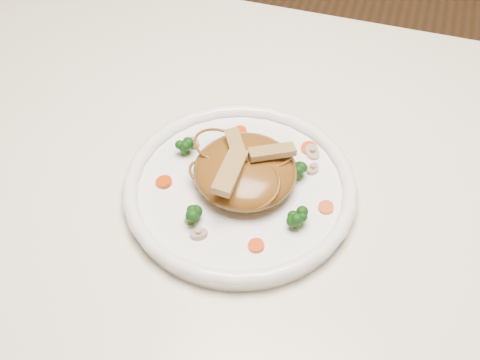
# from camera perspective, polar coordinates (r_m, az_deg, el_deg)

# --- Properties ---
(table) EXTENTS (1.20, 0.80, 0.75)m
(table) POSITION_cam_1_polar(r_m,az_deg,el_deg) (0.93, 2.89, -3.67)
(table) COLOR #EEE7CA
(table) RESTS_ON ground
(plate) EXTENTS (0.40, 0.40, 0.02)m
(plate) POSITION_cam_1_polar(r_m,az_deg,el_deg) (0.82, -0.00, -1.01)
(plate) COLOR white
(plate) RESTS_ON table
(noodle_mound) EXTENTS (0.17, 0.17, 0.04)m
(noodle_mound) POSITION_cam_1_polar(r_m,az_deg,el_deg) (0.80, 0.49, 0.88)
(noodle_mound) COLOR brown
(noodle_mound) RESTS_ON plate
(chicken_a) EXTENTS (0.06, 0.05, 0.01)m
(chicken_a) POSITION_cam_1_polar(r_m,az_deg,el_deg) (0.79, 2.96, 2.61)
(chicken_a) COLOR tan
(chicken_a) RESTS_ON noodle_mound
(chicken_b) EXTENTS (0.04, 0.06, 0.01)m
(chicken_b) POSITION_cam_1_polar(r_m,az_deg,el_deg) (0.80, -0.39, 3.26)
(chicken_b) COLOR tan
(chicken_b) RESTS_ON noodle_mound
(chicken_c) EXTENTS (0.03, 0.08, 0.01)m
(chicken_c) POSITION_cam_1_polar(r_m,az_deg,el_deg) (0.77, -0.92, 0.80)
(chicken_c) COLOR tan
(chicken_c) RESTS_ON noodle_mound
(broccoli_0) EXTENTS (0.03, 0.03, 0.03)m
(broccoli_0) POSITION_cam_1_polar(r_m,az_deg,el_deg) (0.82, 5.33, 0.92)
(broccoli_0) COLOR #0E400D
(broccoli_0) RESTS_ON plate
(broccoli_1) EXTENTS (0.03, 0.03, 0.03)m
(broccoli_1) POSITION_cam_1_polar(r_m,az_deg,el_deg) (0.85, -5.17, 3.16)
(broccoli_1) COLOR #0E400D
(broccoli_1) RESTS_ON plate
(broccoli_2) EXTENTS (0.03, 0.03, 0.03)m
(broccoli_2) POSITION_cam_1_polar(r_m,az_deg,el_deg) (0.77, -4.72, -3.20)
(broccoli_2) COLOR #0E400D
(broccoli_2) RESTS_ON plate
(broccoli_3) EXTENTS (0.03, 0.03, 0.03)m
(broccoli_3) POSITION_cam_1_polar(r_m,az_deg,el_deg) (0.77, 5.39, -3.43)
(broccoli_3) COLOR #0E400D
(broccoli_3) RESTS_ON plate
(carrot_0) EXTENTS (0.03, 0.03, 0.00)m
(carrot_0) POSITION_cam_1_polar(r_m,az_deg,el_deg) (0.87, 6.36, 2.92)
(carrot_0) COLOR #C02D07
(carrot_0) RESTS_ON plate
(carrot_1) EXTENTS (0.03, 0.03, 0.00)m
(carrot_1) POSITION_cam_1_polar(r_m,az_deg,el_deg) (0.83, -7.03, -0.17)
(carrot_1) COLOR #C02D07
(carrot_1) RESTS_ON plate
(carrot_2) EXTENTS (0.03, 0.03, 0.00)m
(carrot_2) POSITION_cam_1_polar(r_m,az_deg,el_deg) (0.80, 7.91, -2.51)
(carrot_2) COLOR #C02D07
(carrot_2) RESTS_ON plate
(carrot_3) EXTENTS (0.02, 0.02, 0.00)m
(carrot_3) POSITION_cam_1_polar(r_m,az_deg,el_deg) (0.88, -0.02, 4.50)
(carrot_3) COLOR #C02D07
(carrot_3) RESTS_ON plate
(carrot_4) EXTENTS (0.02, 0.02, 0.00)m
(carrot_4) POSITION_cam_1_polar(r_m,az_deg,el_deg) (0.76, 1.50, -6.05)
(carrot_4) COLOR #C02D07
(carrot_4) RESTS_ON plate
(mushroom_0) EXTENTS (0.03, 0.03, 0.01)m
(mushroom_0) POSITION_cam_1_polar(r_m,az_deg,el_deg) (0.77, -3.82, -4.97)
(mushroom_0) COLOR #BBA68C
(mushroom_0) RESTS_ON plate
(mushroom_1) EXTENTS (0.03, 0.03, 0.01)m
(mushroom_1) POSITION_cam_1_polar(r_m,az_deg,el_deg) (0.84, 6.70, 1.02)
(mushroom_1) COLOR #BBA68C
(mushroom_1) RESTS_ON plate
(mushroom_2) EXTENTS (0.03, 0.03, 0.01)m
(mushroom_2) POSITION_cam_1_polar(r_m,az_deg,el_deg) (0.87, -4.32, 3.43)
(mushroom_2) COLOR #BBA68C
(mushroom_2) RESTS_ON plate
(mushroom_3) EXTENTS (0.04, 0.04, 0.01)m
(mushroom_3) POSITION_cam_1_polar(r_m,az_deg,el_deg) (0.86, 6.67, 2.56)
(mushroom_3) COLOR #BBA68C
(mushroom_3) RESTS_ON plate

